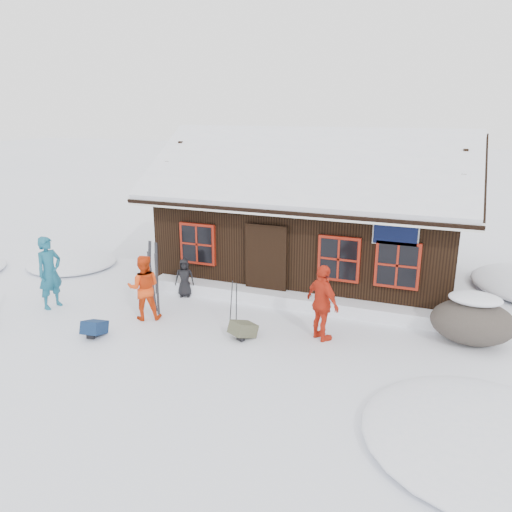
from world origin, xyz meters
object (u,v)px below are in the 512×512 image
object	(u,v)px
skier_teal	(50,272)
skier_crouched	(185,278)
ski_poles	(234,308)
backpack_blue	(95,330)
skier_orange_left	(144,287)
boulder	(473,320)
skier_orange_right	(323,303)
backpack_olive	(243,332)

from	to	relation	value
skier_teal	skier_crouched	size ratio (longest dim) A/B	1.77
ski_poles	backpack_blue	world-z (taller)	ski_poles
skier_teal	skier_orange_left	world-z (taller)	skier_teal
skier_teal	boulder	size ratio (longest dim) A/B	1.07
skier_teal	skier_orange_left	size ratio (longest dim) A/B	1.17
skier_crouched	boulder	distance (m)	7.17
skier_teal	boulder	world-z (taller)	skier_teal
backpack_blue	skier_teal	bearing A→B (deg)	146.72
skier_orange_left	skier_orange_right	bearing A→B (deg)	158.06
boulder	backpack_olive	distance (m)	4.98
ski_poles	skier_orange_right	bearing A→B (deg)	10.07
skier_crouched	backpack_blue	distance (m)	3.04
backpack_olive	skier_orange_right	bearing A→B (deg)	48.08
skier_teal	backpack_olive	world-z (taller)	skier_teal
ski_poles	backpack_blue	size ratio (longest dim) A/B	2.35
skier_teal	ski_poles	xyz separation A→B (m)	(4.92, 0.31, -0.34)
skier_orange_left	boulder	bearing A→B (deg)	163.51
skier_orange_left	backpack_olive	xyz separation A→B (m)	(2.63, -0.15, -0.65)
skier_orange_right	ski_poles	bearing A→B (deg)	47.74
skier_orange_left	backpack_blue	xyz separation A→B (m)	(-0.50, -1.26, -0.65)
skier_orange_right	backpack_olive	distance (m)	1.87
skier_orange_right	backpack_blue	world-z (taller)	skier_orange_right
ski_poles	skier_crouched	bearing A→B (deg)	143.32
boulder	backpack_blue	size ratio (longest dim) A/B	3.27
skier_teal	backpack_blue	distance (m)	2.48
boulder	skier_crouched	bearing A→B (deg)	178.20
backpack_olive	ski_poles	bearing A→B (deg)	173.52
ski_poles	backpack_blue	distance (m)	3.14
skier_teal	skier_orange_left	xyz separation A→B (m)	(2.62, 0.23, -0.13)
skier_orange_left	backpack_blue	bearing A→B (deg)	40.65
skier_crouched	ski_poles	size ratio (longest dim) A/B	0.84
skier_crouched	boulder	xyz separation A→B (m)	(7.17, -0.23, -0.01)
skier_crouched	ski_poles	world-z (taller)	ski_poles
skier_orange_left	skier_orange_right	xyz separation A→B (m)	(4.26, 0.43, 0.06)
skier_orange_left	backpack_olive	size ratio (longest dim) A/B	2.96
boulder	backpack_blue	distance (m)	8.30
skier_teal	skier_crouched	xyz separation A→B (m)	(2.78, 1.91, -0.41)
skier_orange_left	backpack_blue	world-z (taller)	skier_orange_left
boulder	ski_poles	world-z (taller)	ski_poles
boulder	skier_orange_left	bearing A→B (deg)	-168.82
skier_orange_left	skier_crouched	distance (m)	1.70
skier_orange_left	ski_poles	xyz separation A→B (m)	(2.30, 0.08, -0.21)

